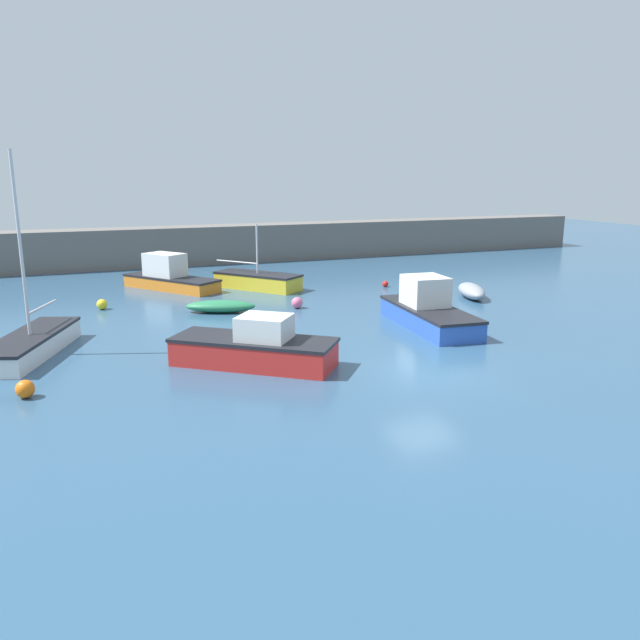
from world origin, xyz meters
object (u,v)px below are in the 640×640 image
Objects in this scene: rowboat_blue_near at (471,291)px; motorboat_grey_hull at (256,348)px; motorboat_with_cabin at (169,277)px; cabin_cruiser_white at (428,310)px; sailboat_tall_mast at (31,343)px; mooring_buoy_yellow at (102,304)px; rowboat_white_midwater at (221,306)px; mooring_buoy_orange at (25,389)px; sailboat_short_mast at (258,281)px; mooring_buoy_pink at (297,303)px; mooring_buoy_red at (385,284)px.

motorboat_grey_hull reaches higher than rowboat_blue_near.
motorboat_with_cabin is 0.95× the size of cabin_cruiser_white.
mooring_buoy_yellow is at bearing 179.45° from sailboat_tall_mast.
motorboat_grey_hull is (-0.86, -9.21, 0.36)m from rowboat_white_midwater.
rowboat_blue_near is 6.29× the size of mooring_buoy_orange.
sailboat_tall_mast reaches higher than motorboat_grey_hull.
motorboat_with_cabin is 0.84× the size of sailboat_tall_mast.
motorboat_with_cabin is 1.19× the size of sailboat_short_mast.
motorboat_with_cabin is 7.64m from rowboat_white_midwater.
mooring_buoy_pink is (5.20, -8.06, -0.46)m from motorboat_with_cabin.
sailboat_tall_mast is at bearing 50.77° from rowboat_white_midwater.
sailboat_tall_mast is at bearing -89.84° from cabin_cruiser_white.
motorboat_with_cabin is (-15.17, 9.06, 0.37)m from rowboat_blue_near.
cabin_cruiser_white is 16.36m from mooring_buoy_yellow.
mooring_buoy_orange is (0.02, -5.03, -0.17)m from sailboat_tall_mast.
cabin_cruiser_white is (9.36, -13.89, 0.00)m from motorboat_with_cabin.
rowboat_blue_near is 12.47m from sailboat_short_mast.
cabin_cruiser_white is 7.18m from mooring_buoy_pink.
rowboat_blue_near is 0.57× the size of motorboat_with_cabin.
sailboat_tall_mast is at bearing -157.56° from mooring_buoy_red.
mooring_buoy_yellow is at bearing -178.71° from mooring_buoy_red.
motorboat_grey_hull reaches higher than mooring_buoy_pink.
mooring_buoy_pink is at bearing -138.61° from cabin_cruiser_white.
mooring_buoy_red is at bearing 168.88° from cabin_cruiser_white.
motorboat_grey_hull is at bearing -118.55° from mooring_buoy_pink.
rowboat_blue_near is at bearing -59.42° from mooring_buoy_red.
rowboat_blue_near is 9.68× the size of mooring_buoy_red.
rowboat_blue_near is at bearing 24.54° from motorboat_with_cabin.
mooring_buoy_pink is at bearing -80.00° from motorboat_grey_hull.
rowboat_white_midwater is 11.44m from mooring_buoy_red.
rowboat_white_midwater is 6.39× the size of mooring_buoy_orange.
motorboat_grey_hull is at bearing -69.26° from mooring_buoy_yellow.
mooring_buoy_red is at bearing 33.96° from mooring_buoy_orange.
motorboat_with_cabin is 11.12× the size of mooring_buoy_orange.
mooring_buoy_orange is at bearing -56.77° from motorboat_with_cabin.
cabin_cruiser_white reaches higher than mooring_buoy_orange.
sailboat_tall_mast reaches higher than rowboat_blue_near.
cabin_cruiser_white is at bearing -17.35° from sailboat_short_mast.
mooring_buoy_pink is at bearing 129.51° from sailboat_tall_mast.
mooring_buoy_red is 0.64× the size of mooring_buoy_pink.
motorboat_with_cabin reaches higher than rowboat_blue_near.
motorboat_with_cabin is at bearing 122.85° from mooring_buoy_pink.
cabin_cruiser_white reaches higher than rowboat_blue_near.
rowboat_blue_near is at bearing -13.00° from mooring_buoy_yellow.
mooring_buoy_pink is at bearing -151.79° from mooring_buoy_red.
mooring_buoy_red is at bearing 133.11° from sailboat_tall_mast.
sailboat_short_mast reaches higher than mooring_buoy_orange.
mooring_buoy_pink reaches higher than mooring_buoy_red.
cabin_cruiser_white reaches higher than mooring_buoy_pink.
rowboat_blue_near reaches higher than mooring_buoy_yellow.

